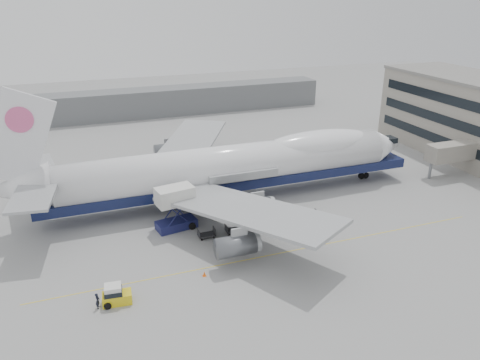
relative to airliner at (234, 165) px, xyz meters
name	(u,v)px	position (x,y,z in m)	size (l,w,h in m)	color
ground	(259,232)	(-0.64, -12.00, -5.62)	(260.00, 260.00, 0.00)	gray
apron_line	(277,254)	(-0.64, -18.00, -5.62)	(60.00, 0.15, 0.01)	gold
hangar	(120,105)	(-10.64, 58.00, -2.12)	(110.00, 8.00, 7.00)	slate
airliner	(234,165)	(0.00, 0.00, 0.00)	(67.00, 55.30, 19.98)	white
catering_truck	(175,206)	(-11.03, -6.77, -2.16)	(5.87, 4.47, 6.21)	navy
baggage_tug	(116,295)	(-20.96, -21.18, -4.63)	(3.20, 1.94, 2.23)	yellow
ground_worker	(98,301)	(-22.83, -21.40, -4.72)	(0.66, 0.43, 1.80)	black
traffic_cone	(204,274)	(-10.71, -19.57, -5.33)	(0.42, 0.42, 0.62)	#FE5F0D
dolly_0	(207,234)	(-7.85, -10.89, -5.09)	(2.30, 1.35, 1.30)	#2D2D30
dolly_1	(234,229)	(-3.92, -10.89, -5.09)	(2.30, 1.35, 1.30)	#2D2D30
dolly_2	(260,225)	(0.00, -10.89, -5.09)	(2.30, 1.35, 1.30)	#2D2D30
dolly_3	(286,220)	(3.92, -10.89, -5.09)	(2.30, 1.35, 1.30)	#2D2D30
dolly_4	(310,216)	(7.85, -10.89, -5.09)	(2.30, 1.35, 1.30)	#2D2D30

